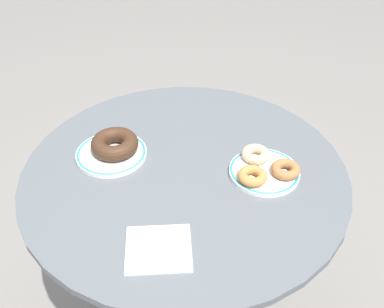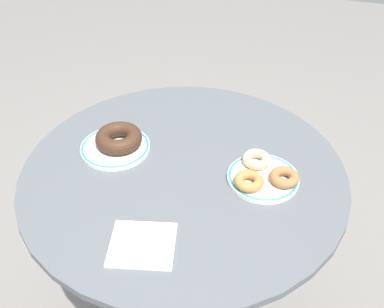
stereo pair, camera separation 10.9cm
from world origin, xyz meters
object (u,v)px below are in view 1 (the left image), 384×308
Objects in this scene: plate_left at (111,153)px; donut_chocolate at (115,144)px; donut_cinnamon at (286,169)px; plate_right at (264,171)px; donut_glazed at (255,154)px; cafe_table at (185,241)px; paper_napkin at (159,249)px; donut_old_fashioned at (252,176)px.

plate_left is 1.49× the size of donut_chocolate.
plate_right is at bearing 174.89° from donut_cinnamon.
donut_cinnamon is 1.00× the size of donut_glazed.
plate_left is at bearing 171.98° from cafe_table.
paper_napkin is at bearing -92.16° from cafe_table.
donut_glazed is at bearing 120.29° from plate_right.
plate_left is 0.36m from donut_glazed.
donut_cinnamon reaches higher than plate_right.
plate_left is 0.36m from donut_old_fashioned.
plate_right is (0.38, -0.01, -0.00)m from plate_left.
donut_chocolate is at bearing 170.70° from donut_old_fashioned.
donut_glazed is 0.52× the size of paper_napkin.
plate_right is at bearing -59.71° from donut_glazed.
cafe_table is at bearing -176.57° from donut_cinnamon.
donut_glazed reaches higher than paper_napkin.
donut_cinnamon and donut_glazed have the same top height.
plate_left is at bearing 172.21° from donut_old_fashioned.
donut_glazed reaches higher than cafe_table.
donut_old_fashioned is at bearing -91.99° from donut_glazed.
donut_cinnamon is at bearing 25.32° from donut_old_fashioned.
plate_right is at bearing 53.17° from paper_napkin.
cafe_table is 11.43× the size of donut_glazed.
plate_right is 0.33m from paper_napkin.
donut_glazed and donut_old_fashioned have the same top height.
donut_cinnamon is 0.08m from donut_old_fashioned.
paper_napkin is (-0.17, -0.31, -0.02)m from donut_glazed.
cafe_table is 0.37m from donut_cinnamon.
plate_left and plate_right have the same top height.
paper_napkin is at bearing -126.83° from plate_right.
donut_chocolate reaches higher than plate_right.
cafe_table is 0.33m from plate_right.
plate_left is 0.33m from paper_napkin.
cafe_table is at bearing -10.89° from donut_chocolate.
donut_glazed is 1.00× the size of donut_old_fashioned.
donut_glazed is (0.35, 0.03, -0.01)m from donut_chocolate.
donut_cinnamon is 0.36m from paper_napkin.
plate_right is 0.37m from donut_chocolate.
plate_left is 1.04× the size of plate_right.
donut_chocolate is (0.01, 0.01, 0.03)m from plate_left.
cafe_table is 0.33m from plate_left.
plate_right is at bearing -2.51° from donut_chocolate.
cafe_table is at bearing 87.84° from paper_napkin.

